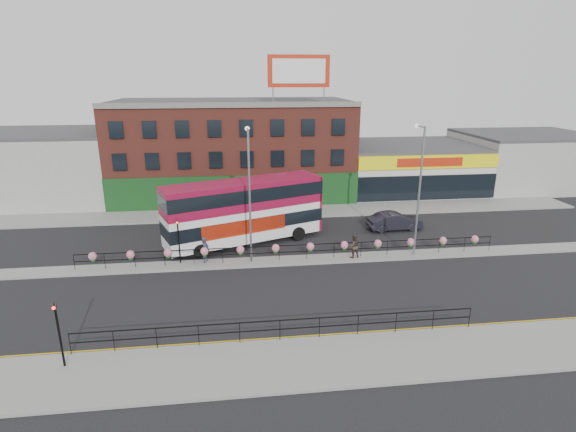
{
  "coord_description": "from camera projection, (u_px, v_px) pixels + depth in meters",
  "views": [
    {
      "loc": [
        -3.97,
        -29.62,
        12.85
      ],
      "look_at": [
        0.0,
        3.0,
        2.5
      ],
      "focal_mm": 28.0,
      "sensor_mm": 36.0,
      "label": 1
    }
  ],
  "objects": [
    {
      "name": "billboard",
      "position": [
        299.0,
        71.0,
        42.88
      ],
      "size": [
        6.0,
        0.29,
        4.4
      ],
      "color": "#B2230C",
      "rests_on": "brick_building"
    },
    {
      "name": "lamp_column_east",
      "position": [
        419.0,
        180.0,
        31.77
      ],
      "size": [
        0.34,
        1.65,
        9.41
      ],
      "color": "gray",
      "rests_on": "median"
    },
    {
      "name": "warehouse_east",
      "position": [
        525.0,
        159.0,
        53.9
      ],
      "size": [
        14.5,
        12.0,
        6.3
      ],
      "color": "#9F9F9A",
      "rests_on": "ground"
    },
    {
      "name": "supermarket",
      "position": [
        407.0,
        167.0,
        52.25
      ],
      "size": [
        15.0,
        12.25,
        5.3
      ],
      "color": "silver",
      "rests_on": "ground"
    },
    {
      "name": "median_railing",
      "position": [
        293.0,
        248.0,
        32.05
      ],
      "size": [
        30.04,
        0.56,
        1.23
      ],
      "color": "black",
      "rests_on": "median"
    },
    {
      "name": "pedestrian_b",
      "position": [
        354.0,
        246.0,
        32.46
      ],
      "size": [
        1.04,
        0.91,
        1.75
      ],
      "primitive_type": "imported",
      "rotation": [
        0.0,
        0.0,
        3.29
      ],
      "color": "#3B3026",
      "rests_on": "median"
    },
    {
      "name": "lamp_column_west",
      "position": [
        249.0,
        185.0,
        30.64
      ],
      "size": [
        0.34,
        1.64,
        9.36
      ],
      "color": "gray",
      "rests_on": "median"
    },
    {
      "name": "brick_building",
      "position": [
        233.0,
        149.0,
        49.26
      ],
      "size": [
        25.0,
        12.21,
        10.3
      ],
      "color": "brown",
      "rests_on": "ground"
    },
    {
      "name": "pedestrian_a",
      "position": [
        205.0,
        250.0,
        31.67
      ],
      "size": [
        0.97,
        0.89,
        1.85
      ],
      "primitive_type": "imported",
      "rotation": [
        0.0,
        0.0,
        1.21
      ],
      "color": "#2E303E",
      "rests_on": "median"
    },
    {
      "name": "car",
      "position": [
        395.0,
        221.0,
        38.78
      ],
      "size": [
        2.24,
        4.92,
        1.55
      ],
      "primitive_type": "imported",
      "rotation": [
        0.0,
        0.0,
        1.63
      ],
      "color": "#24222D",
      "rests_on": "ground"
    },
    {
      "name": "south_railing",
      "position": [
        280.0,
        326.0,
        22.28
      ],
      "size": [
        20.04,
        0.05,
        1.12
      ],
      "color": "black",
      "rests_on": "south_pavement"
    },
    {
      "name": "ground",
      "position": [
        293.0,
        261.0,
        32.36
      ],
      "size": [
        120.0,
        120.0,
        0.0
      ],
      "primitive_type": "plane",
      "color": "black",
      "rests_on": "ground"
    },
    {
      "name": "warehouse_west",
      "position": [
        41.0,
        166.0,
        47.41
      ],
      "size": [
        15.5,
        12.0,
        7.3
      ],
      "color": "#9F9F9A",
      "rests_on": "ground"
    },
    {
      "name": "yellow_line_outer",
      "position": [
        318.0,
        337.0,
        23.01
      ],
      "size": [
        60.0,
        0.1,
        0.01
      ],
      "primitive_type": "cube",
      "color": "gold",
      "rests_on": "ground"
    },
    {
      "name": "yellow_line_inner",
      "position": [
        318.0,
        335.0,
        23.18
      ],
      "size": [
        60.0,
        0.1,
        0.01
      ],
      "primitive_type": "cube",
      "color": "gold",
      "rests_on": "ground"
    },
    {
      "name": "north_pavement",
      "position": [
        277.0,
        212.0,
        43.7
      ],
      "size": [
        60.0,
        4.0,
        0.15
      ],
      "primitive_type": "cube",
      "color": "gray",
      "rests_on": "ground"
    },
    {
      "name": "median",
      "position": [
        293.0,
        260.0,
        32.34
      ],
      "size": [
        60.0,
        1.6,
        0.15
      ],
      "primitive_type": "cube",
      "color": "gray",
      "rests_on": "ground"
    },
    {
      "name": "double_decker_bus",
      "position": [
        245.0,
        206.0,
        34.94
      ],
      "size": [
        12.78,
        7.34,
        5.09
      ],
      "color": "white",
      "rests_on": "ground"
    },
    {
      "name": "traffic_light_median",
      "position": [
        178.0,
        232.0,
        31.07
      ],
      "size": [
        0.15,
        0.28,
        3.65
      ],
      "color": "black",
      "rests_on": "median"
    },
    {
      "name": "traffic_light_south",
      "position": [
        57.0,
        321.0,
        19.82
      ],
      "size": [
        0.15,
        0.28,
        3.65
      ],
      "color": "black",
      "rests_on": "south_pavement"
    },
    {
      "name": "south_pavement",
      "position": [
        327.0,
        361.0,
        20.98
      ],
      "size": [
        60.0,
        4.0,
        0.15
      ],
      "primitive_type": "cube",
      "color": "gray",
      "rests_on": "ground"
    }
  ]
}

